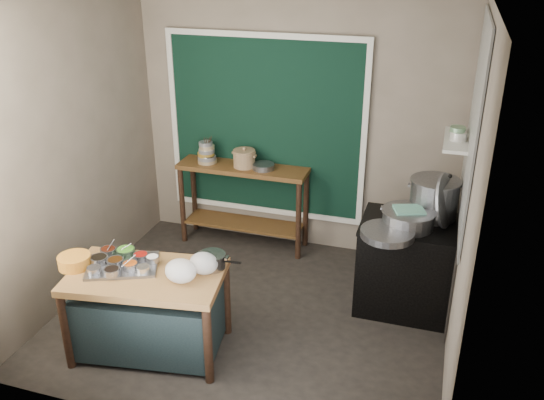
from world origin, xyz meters
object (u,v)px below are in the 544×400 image
(saucepan, at_px, (212,261))
(steamer, at_px, (408,219))
(back_counter, at_px, (244,205))
(utensil_cup, at_px, (208,159))
(ceramic_crock, at_px, (244,159))
(yellow_basin, at_px, (74,261))
(condiment_tray, at_px, (123,266))
(prep_table, at_px, (149,312))
(stock_pot, at_px, (434,198))
(stove_block, at_px, (408,267))

(saucepan, distance_m, steamer, 1.77)
(back_counter, height_order, utensil_cup, utensil_cup)
(back_counter, height_order, ceramic_crock, ceramic_crock)
(yellow_basin, height_order, ceramic_crock, ceramic_crock)
(condiment_tray, xyz_separation_m, ceramic_crock, (0.35, 1.98, 0.27))
(ceramic_crock, bearing_deg, saucepan, -78.56)
(ceramic_crock, distance_m, steamer, 2.00)
(back_counter, height_order, condiment_tray, back_counter)
(prep_table, height_order, steamer, steamer)
(saucepan, bearing_deg, yellow_basin, -166.99)
(utensil_cup, xyz_separation_m, ceramic_crock, (0.42, 0.02, 0.04))
(back_counter, height_order, yellow_basin, back_counter)
(steamer, bearing_deg, prep_table, -147.97)
(stock_pot, bearing_deg, prep_table, -145.00)
(stock_pot, xyz_separation_m, steamer, (-0.19, -0.28, -0.10))
(utensil_cup, height_order, stock_pot, stock_pot)
(back_counter, bearing_deg, utensil_cup, -176.06)
(prep_table, relative_size, ceramic_crock, 4.90)
(condiment_tray, height_order, stock_pot, stock_pot)
(prep_table, xyz_separation_m, yellow_basin, (-0.60, -0.08, 0.43))
(utensil_cup, height_order, steamer, utensil_cup)
(saucepan, relative_size, utensil_cup, 1.49)
(stove_block, relative_size, condiment_tray, 1.60)
(stove_block, height_order, saucepan, saucepan)
(back_counter, bearing_deg, stove_block, -21.02)
(prep_table, distance_m, back_counter, 2.03)
(condiment_tray, distance_m, saucepan, 0.74)
(yellow_basin, relative_size, ceramic_crock, 1.04)
(utensil_cup, distance_m, ceramic_crock, 0.43)
(yellow_basin, xyz_separation_m, ceramic_crock, (0.73, 2.10, 0.23))
(back_counter, relative_size, stock_pot, 3.12)
(yellow_basin, relative_size, stock_pot, 0.57)
(yellow_basin, bearing_deg, steamer, 26.98)
(stove_block, bearing_deg, ceramic_crock, 159.03)
(condiment_tray, relative_size, saucepan, 2.41)
(back_counter, xyz_separation_m, utensil_cup, (-0.40, -0.03, 0.52))
(steamer, bearing_deg, yellow_basin, -153.02)
(prep_table, distance_m, utensil_cup, 2.12)
(stove_block, bearing_deg, saucepan, -145.22)
(yellow_basin, bearing_deg, condiment_tray, 16.78)
(saucepan, relative_size, stock_pot, 0.50)
(condiment_tray, relative_size, utensil_cup, 3.59)
(yellow_basin, height_order, saucepan, saucepan)
(prep_table, relative_size, utensil_cup, 7.97)
(saucepan, relative_size, ceramic_crock, 0.92)
(prep_table, height_order, back_counter, back_counter)
(back_counter, xyz_separation_m, yellow_basin, (-0.70, -2.11, 0.33))
(prep_table, bearing_deg, yellow_basin, 178.72)
(saucepan, bearing_deg, steamer, 29.90)
(prep_table, bearing_deg, saucepan, 18.33)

